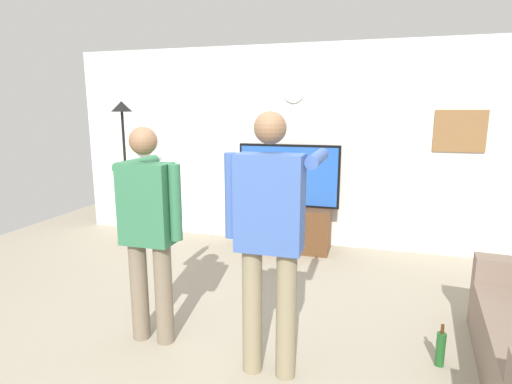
{
  "coord_description": "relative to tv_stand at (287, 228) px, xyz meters",
  "views": [
    {
      "loc": [
        1.1,
        -2.58,
        1.84
      ],
      "look_at": [
        0.01,
        1.2,
        1.05
      ],
      "focal_mm": 28.56,
      "sensor_mm": 36.0,
      "label": 1
    }
  ],
  "objects": [
    {
      "name": "framed_picture",
      "position": [
        2.05,
        0.3,
        1.3
      ],
      "size": [
        0.6,
        0.04,
        0.51
      ],
      "primitive_type": "cube",
      "color": "olive"
    },
    {
      "name": "floor_lamp",
      "position": [
        -2.2,
        -0.36,
        1.11
      ],
      "size": [
        0.32,
        0.32,
        1.96
      ],
      "color": "black",
      "rests_on": "ground_plane"
    },
    {
      "name": "wall_clock",
      "position": [
        0.0,
        0.29,
        1.78
      ],
      "size": [
        0.28,
        0.03,
        0.28
      ],
      "primitive_type": "cylinder",
      "rotation": [
        1.57,
        0.0,
        0.0
      ],
      "color": "white"
    },
    {
      "name": "back_wall",
      "position": [
        -0.05,
        0.35,
        1.06
      ],
      "size": [
        6.4,
        0.1,
        2.7
      ],
      "primitive_type": "cube",
      "color": "silver",
      "rests_on": "ground_plane"
    },
    {
      "name": "television",
      "position": [
        0.0,
        0.05,
        0.7
      ],
      "size": [
        1.34,
        0.07,
        0.82
      ],
      "color": "black",
      "rests_on": "tv_stand"
    },
    {
      "name": "person_standing_nearer_lamp",
      "position": [
        -0.59,
        -2.48,
        0.68
      ],
      "size": [
        0.58,
        0.78,
        1.72
      ],
      "color": "#7A6B56",
      "rests_on": "ground_plane"
    },
    {
      "name": "beverage_bottle",
      "position": [
        1.61,
        -2.23,
        -0.16
      ],
      "size": [
        0.07,
        0.07,
        0.33
      ],
      "color": "#1E5923",
      "rests_on": "ground_plane"
    },
    {
      "name": "person_standing_nearer_couch",
      "position": [
        0.42,
        -2.64,
        0.76
      ],
      "size": [
        0.62,
        0.78,
        1.84
      ],
      "color": "gray",
      "rests_on": "ground_plane"
    },
    {
      "name": "tv_stand",
      "position": [
        0.0,
        0.0,
        0.0
      ],
      "size": [
        1.14,
        0.5,
        0.58
      ],
      "color": "brown",
      "rests_on": "ground_plane"
    },
    {
      "name": "ground_plane",
      "position": [
        -0.05,
        -2.6,
        -0.29
      ],
      "size": [
        8.4,
        8.4,
        0.0
      ],
      "primitive_type": "plane",
      "color": "#9E937F"
    }
  ]
}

